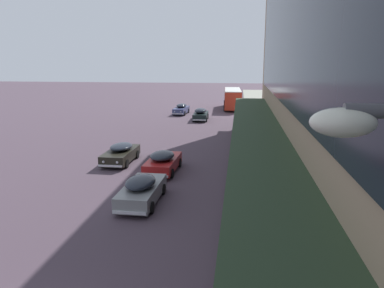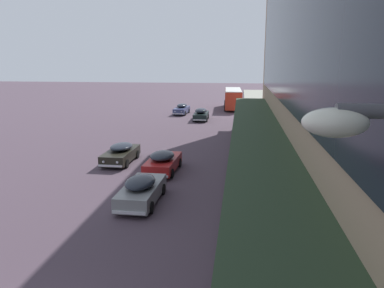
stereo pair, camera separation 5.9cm
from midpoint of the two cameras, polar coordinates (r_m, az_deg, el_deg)
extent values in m
cube|color=#253822|center=(8.82, 14.52, -17.95)|extent=(3.20, 72.00, 0.24)
cube|color=#B12F1D|center=(60.13, 6.17, 6.93)|extent=(2.90, 9.79, 2.65)
cube|color=black|center=(60.10, 6.18, 7.23)|extent=(2.91, 9.01, 1.16)
cube|color=silver|center=(60.01, 6.21, 8.24)|extent=(2.80, 9.78, 0.12)
cube|color=black|center=(64.90, 6.12, 8.31)|extent=(1.26, 0.11, 0.36)
cylinder|color=black|center=(63.52, 4.95, 6.20)|extent=(0.29, 1.01, 1.00)
cylinder|color=black|center=(63.57, 7.23, 6.15)|extent=(0.29, 1.01, 1.00)
cylinder|color=black|center=(57.26, 4.94, 5.49)|extent=(0.29, 1.01, 1.00)
cylinder|color=black|center=(57.31, 7.47, 5.44)|extent=(0.29, 1.01, 1.00)
cube|color=navy|center=(54.08, -1.68, 5.21)|extent=(1.85, 4.71, 0.74)
ellipsoid|color=#1E232D|center=(54.23, -1.64, 5.89)|extent=(1.55, 2.62, 0.55)
cube|color=silver|center=(51.82, -2.23, 4.62)|extent=(1.53, 0.20, 0.14)
cube|color=silver|center=(56.41, -1.18, 5.29)|extent=(1.53, 0.20, 0.14)
sphere|color=silver|center=(51.72, -1.74, 4.92)|extent=(0.18, 0.18, 0.18)
sphere|color=silver|center=(51.91, -2.70, 4.94)|extent=(0.18, 0.18, 0.18)
cylinder|color=black|center=(52.57, -1.15, 4.69)|extent=(0.17, 0.65, 0.64)
cylinder|color=black|center=(52.91, -2.86, 4.73)|extent=(0.17, 0.65, 0.64)
cylinder|color=black|center=(55.36, -0.56, 5.10)|extent=(0.17, 0.65, 0.64)
cylinder|color=black|center=(55.68, -2.19, 5.14)|extent=(0.17, 0.65, 0.64)
cube|color=gray|center=(20.72, -7.72, -7.27)|extent=(1.86, 4.52, 0.78)
ellipsoid|color=#1E232D|center=(20.30, -7.95, -5.75)|extent=(1.61, 2.50, 0.58)
cube|color=silver|center=(22.89, -6.14, -5.91)|extent=(1.70, 0.15, 0.14)
cube|color=silver|center=(18.77, -9.63, -10.30)|extent=(1.70, 0.15, 0.14)
sphere|color=silver|center=(22.90, -7.37, -5.17)|extent=(0.18, 0.18, 0.18)
sphere|color=silver|center=(22.66, -4.96, -5.30)|extent=(0.18, 0.18, 0.18)
cylinder|color=black|center=(22.32, -8.95, -6.62)|extent=(0.15, 0.64, 0.64)
cylinder|color=black|center=(21.88, -4.43, -6.90)|extent=(0.15, 0.64, 0.64)
cylinder|color=black|center=(19.85, -11.32, -9.22)|extent=(0.15, 0.64, 0.64)
cylinder|color=black|center=(19.35, -6.25, -9.63)|extent=(0.15, 0.64, 0.64)
cube|color=black|center=(48.62, 1.29, 4.36)|extent=(1.83, 4.53, 0.74)
ellipsoid|color=#1E232D|center=(48.30, 1.27, 5.10)|extent=(1.58, 2.50, 0.65)
cube|color=silver|center=(50.91, 1.50, 4.48)|extent=(1.65, 0.16, 0.14)
cube|color=silver|center=(46.39, 1.06, 3.68)|extent=(1.65, 0.16, 0.14)
sphere|color=silver|center=(50.88, 0.96, 4.79)|extent=(0.18, 0.18, 0.18)
sphere|color=silver|center=(50.81, 2.04, 4.77)|extent=(0.18, 0.18, 0.18)
cylinder|color=black|center=(50.10, 0.43, 4.30)|extent=(0.15, 0.64, 0.64)
cylinder|color=black|center=(49.97, 2.41, 4.26)|extent=(0.15, 0.64, 0.64)
cylinder|color=black|center=(47.37, 0.11, 3.81)|extent=(0.15, 0.64, 0.64)
cylinder|color=black|center=(47.22, 2.20, 3.77)|extent=(0.15, 0.64, 0.64)
cube|color=#AD1C1C|center=(26.16, -4.49, -2.98)|extent=(2.01, 4.40, 0.74)
ellipsoid|color=#1E232D|center=(25.80, -4.63, -1.76)|extent=(1.71, 2.44, 0.57)
cube|color=silver|center=(28.30, -3.42, -2.22)|extent=(1.76, 0.18, 0.14)
cube|color=silver|center=(24.17, -5.73, -4.88)|extent=(1.76, 0.18, 0.14)
sphere|color=silver|center=(28.32, -4.44, -1.66)|extent=(0.18, 0.18, 0.18)
sphere|color=silver|center=(28.10, -2.43, -1.75)|extent=(0.18, 0.18, 0.18)
cylinder|color=black|center=(27.71, -5.68, -2.69)|extent=(0.16, 0.64, 0.64)
cylinder|color=black|center=(27.30, -1.93, -2.87)|extent=(0.16, 0.64, 0.64)
cylinder|color=black|center=(25.23, -7.25, -4.28)|extent=(0.16, 0.64, 0.64)
cylinder|color=black|center=(24.78, -3.14, -4.51)|extent=(0.16, 0.64, 0.64)
cube|color=black|center=(28.93, -10.87, -1.65)|extent=(1.88, 4.48, 0.74)
ellipsoid|color=#1E232D|center=(28.99, -10.78, -0.39)|extent=(1.64, 2.47, 0.51)
cube|color=silver|center=(26.92, -12.41, -3.28)|extent=(1.73, 0.14, 0.14)
cube|color=silver|center=(31.08, -9.52, -1.01)|extent=(1.73, 0.14, 0.14)
sphere|color=silver|center=(26.71, -11.40, -2.77)|extent=(0.18, 0.18, 0.18)
sphere|color=silver|center=(27.05, -13.41, -2.67)|extent=(0.18, 0.18, 0.18)
cylinder|color=black|center=(27.45, -9.97, -2.97)|extent=(0.15, 0.64, 0.64)
cylinder|color=black|center=(28.06, -13.52, -2.79)|extent=(0.15, 0.64, 0.64)
cylinder|color=black|center=(30.00, -8.36, -1.57)|extent=(0.15, 0.64, 0.64)
cylinder|color=black|center=(30.55, -11.64, -1.44)|extent=(0.15, 0.64, 0.64)
cylinder|color=black|center=(13.98, 17.57, -18.34)|extent=(0.16, 0.16, 0.85)
cylinder|color=black|center=(13.86, 17.94, -18.64)|extent=(0.16, 0.16, 0.85)
cube|color=black|center=(13.54, 17.98, -15.67)|extent=(0.38, 0.46, 0.70)
cylinder|color=black|center=(13.72, 17.38, -15.08)|extent=(0.10, 0.10, 0.63)
cylinder|color=black|center=(13.34, 18.62, -16.01)|extent=(0.10, 0.10, 0.63)
sphere|color=tan|center=(13.34, 18.12, -13.93)|extent=(0.22, 0.22, 0.22)
cylinder|color=black|center=(13.30, 18.14, -13.63)|extent=(0.33, 0.33, 0.02)
cylinder|color=black|center=(13.28, 18.16, -13.40)|extent=(0.21, 0.21, 0.12)
ellipsoid|color=silver|center=(2.68, 21.43, 3.07)|extent=(0.44, 0.28, 0.20)
cylinder|color=red|center=(14.30, 11.46, -17.90)|extent=(0.20, 0.20, 0.55)
sphere|color=red|center=(14.14, 11.52, -16.73)|extent=(0.18, 0.18, 0.18)
cylinder|color=red|center=(14.42, 11.42, -17.51)|extent=(0.08, 0.10, 0.08)
cylinder|color=red|center=(14.16, 11.51, -18.11)|extent=(0.08, 0.10, 0.08)
camera|label=1|loc=(0.03, -90.06, -0.01)|focal=35.00mm
camera|label=2|loc=(0.03, 89.94, 0.01)|focal=35.00mm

